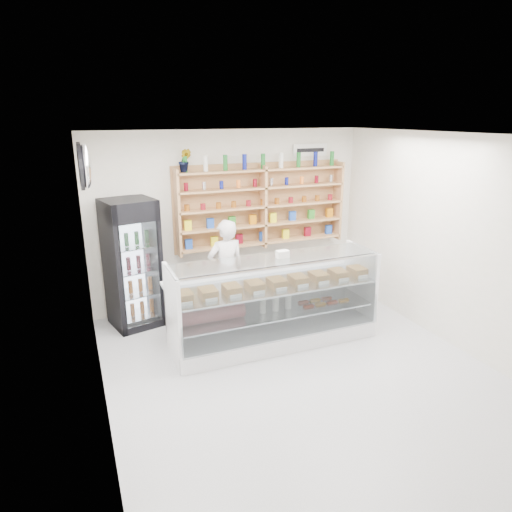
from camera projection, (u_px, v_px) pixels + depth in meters
name	position (u px, v px, depth m)	size (l,w,h in m)	color
room	(303.00, 263.00, 5.17)	(5.00, 5.00, 5.00)	#BABABF
display_counter	(273.00, 318.00, 6.24)	(2.80, 0.84, 1.22)	white
shop_worker	(226.00, 271.00, 6.82)	(0.57, 0.37, 1.56)	silver
drinks_cooler	(132.00, 264.00, 6.60)	(0.81, 0.80, 1.89)	black
wall_shelving	(263.00, 206.00, 7.36)	(2.84, 0.28, 1.33)	tan
potted_plant	(185.00, 160.00, 6.68)	(0.19, 0.15, 0.34)	#1E6626
security_mirror	(85.00, 166.00, 5.13)	(0.15, 0.50, 0.50)	silver
wall_sign	(310.00, 150.00, 7.55)	(0.62, 0.03, 0.20)	white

